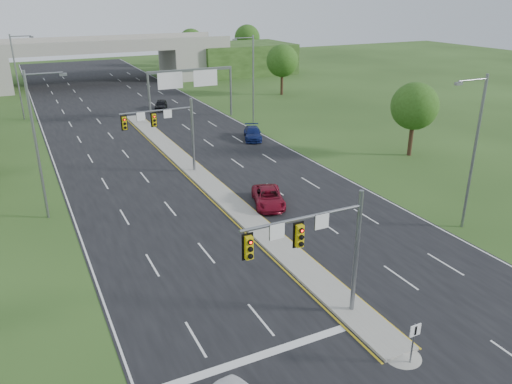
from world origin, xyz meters
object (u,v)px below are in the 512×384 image
object	(u,v)px
signal_mast_near	(321,242)
sign_gantry	(190,80)
car_far_a	(268,197)
car_far_b	(253,133)
car_far_c	(161,105)
signal_mast_far	(169,126)
keep_right_sign	(414,337)
overpass	(93,64)

from	to	relation	value
signal_mast_near	sign_gantry	bearing A→B (deg)	78.75
car_far_a	car_far_b	size ratio (longest dim) A/B	1.03
signal_mast_near	car_far_c	bearing A→B (deg)	82.46
signal_mast_far	car_far_c	distance (m)	28.91
keep_right_sign	sign_gantry	world-z (taller)	sign_gantry
keep_right_sign	car_far_a	distance (m)	19.43
overpass	car_far_b	world-z (taller)	overpass
car_far_b	car_far_c	bearing A→B (deg)	126.61
signal_mast_far	keep_right_sign	xyz separation A→B (m)	(2.26, -29.45, -3.21)
signal_mast_near	signal_mast_far	world-z (taller)	same
car_far_a	car_far_b	bearing A→B (deg)	86.82
signal_mast_far	sign_gantry	distance (m)	21.91
sign_gantry	car_far_c	xyz separation A→B (m)	(-1.97, 7.77, -4.52)
signal_mast_near	car_far_b	distance (m)	35.21
signal_mast_far	sign_gantry	xyz separation A→B (m)	(8.95, 19.99, 0.51)
keep_right_sign	car_far_a	xyz separation A→B (m)	(2.61, 19.24, -0.82)
car_far_a	car_far_c	distance (m)	38.04
signal_mast_near	car_far_a	world-z (taller)	signal_mast_near
signal_mast_near	overpass	world-z (taller)	overpass
signal_mast_far	sign_gantry	size ratio (longest dim) A/B	0.60
signal_mast_far	overpass	size ratio (longest dim) A/B	0.09
signal_mast_near	car_far_b	bearing A→B (deg)	69.65
signal_mast_near	overpass	distance (m)	80.11
keep_right_sign	overpass	world-z (taller)	overpass
overpass	car_far_c	bearing A→B (deg)	-80.20
car_far_a	signal_mast_far	bearing A→B (deg)	134.35
signal_mast_far	car_far_b	world-z (taller)	signal_mast_far
sign_gantry	car_far_b	distance (m)	13.40
car_far_b	signal_mast_far	bearing A→B (deg)	-125.29
signal_mast_near	car_far_a	distance (m)	16.08
overpass	car_far_a	xyz separation A→B (m)	(2.61, -65.29, -2.86)
sign_gantry	overpass	xyz separation A→B (m)	(-6.68, 35.08, -1.69)
overpass	car_far_c	distance (m)	27.86
car_far_c	keep_right_sign	bearing A→B (deg)	-74.71
signal_mast_near	overpass	bearing A→B (deg)	88.38
signal_mast_far	car_far_b	distance (m)	15.00
signal_mast_far	sign_gantry	bearing A→B (deg)	65.89
overpass	car_far_c	world-z (taller)	overpass
car_far_c	signal_mast_near	bearing A→B (deg)	-77.53
sign_gantry	car_far_c	bearing A→B (deg)	104.20
signal_mast_far	car_far_a	size ratio (longest dim) A/B	1.44
car_far_a	keep_right_sign	bearing A→B (deg)	-78.84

